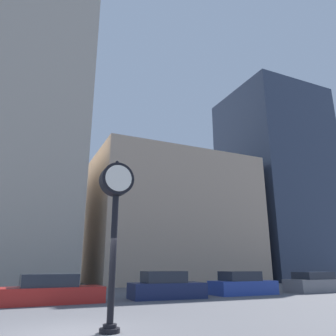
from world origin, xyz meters
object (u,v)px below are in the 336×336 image
Objects in this scene: car_red at (52,291)px; car_navy at (166,287)px; street_clock at (115,205)px; car_blue at (242,285)px; car_grey at (316,283)px.

car_red is 1.13× the size of car_navy.
car_navy is at bearing -2.08° from car_red.
car_navy reaches higher than car_red.
street_clock reaches higher than car_blue.
car_blue is at bearing 175.89° from car_grey.
car_grey is at bearing 3.38° from car_navy.
street_clock is at bearing -155.40° from car_grey.
car_blue reaches higher than car_grey.
street_clock is 1.04× the size of car_grey.
car_red is 17.53m from car_grey.
street_clock is 8.65m from car_red.
car_red is 6.04m from car_navy.
car_grey is at bearing 26.15° from street_clock.
car_blue reaches higher than car_red.
street_clock is 10.11m from car_navy.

